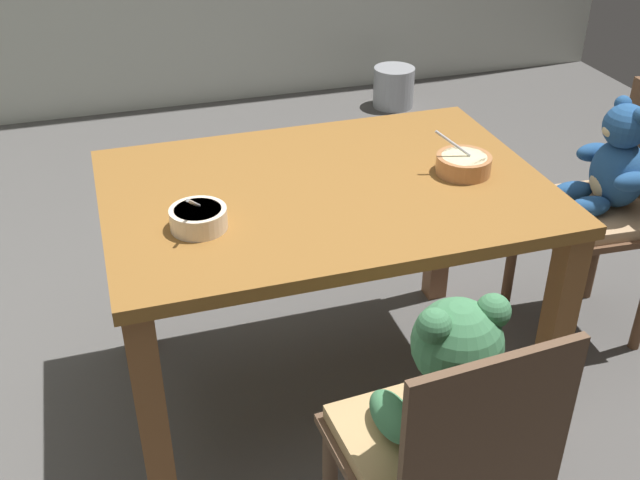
{
  "coord_description": "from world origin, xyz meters",
  "views": [
    {
      "loc": [
        -0.55,
        -1.72,
        1.65
      ],
      "look_at": [
        0.0,
        0.05,
        0.51
      ],
      "focal_mm": 42.93,
      "sensor_mm": 36.0,
      "label": 1
    }
  ],
  "objects_px": {
    "teddy_chair_near_front": "(444,424)",
    "teddy_chair_near_right": "(607,190)",
    "dining_table": "(325,223)",
    "porridge_bowl_cream_near_left": "(198,218)",
    "metal_pail": "(394,87)",
    "porridge_bowl_terracotta_near_right": "(463,164)"
  },
  "relations": [
    {
      "from": "teddy_chair_near_right",
      "to": "porridge_bowl_cream_near_left",
      "type": "xyz_separation_m",
      "value": [
        -1.3,
        -0.16,
        0.21
      ]
    },
    {
      "from": "dining_table",
      "to": "teddy_chair_near_right",
      "type": "height_order",
      "value": "teddy_chair_near_right"
    },
    {
      "from": "porridge_bowl_terracotta_near_right",
      "to": "porridge_bowl_cream_near_left",
      "type": "bearing_deg",
      "value": -173.76
    },
    {
      "from": "porridge_bowl_terracotta_near_right",
      "to": "dining_table",
      "type": "bearing_deg",
      "value": 174.15
    },
    {
      "from": "teddy_chair_near_right",
      "to": "porridge_bowl_cream_near_left",
      "type": "relative_size",
      "value": 5.8
    },
    {
      "from": "teddy_chair_near_front",
      "to": "dining_table",
      "type": "bearing_deg",
      "value": -3.99
    },
    {
      "from": "porridge_bowl_cream_near_left",
      "to": "metal_pail",
      "type": "xyz_separation_m",
      "value": [
        1.45,
        2.27,
        -0.63
      ]
    },
    {
      "from": "metal_pail",
      "to": "porridge_bowl_terracotta_near_right",
      "type": "bearing_deg",
      "value": -108.02
    },
    {
      "from": "teddy_chair_near_front",
      "to": "porridge_bowl_terracotta_near_right",
      "type": "distance_m",
      "value": 0.84
    },
    {
      "from": "teddy_chair_near_front",
      "to": "porridge_bowl_cream_near_left",
      "type": "xyz_separation_m",
      "value": [
        -0.36,
        0.64,
        0.17
      ]
    },
    {
      "from": "dining_table",
      "to": "metal_pail",
      "type": "distance_m",
      "value": 2.46
    },
    {
      "from": "porridge_bowl_cream_near_left",
      "to": "metal_pail",
      "type": "distance_m",
      "value": 2.77
    },
    {
      "from": "teddy_chair_near_front",
      "to": "porridge_bowl_terracotta_near_right",
      "type": "height_order",
      "value": "teddy_chair_near_front"
    },
    {
      "from": "teddy_chair_near_front",
      "to": "porridge_bowl_cream_near_left",
      "type": "relative_size",
      "value": 6.08
    },
    {
      "from": "dining_table",
      "to": "porridge_bowl_cream_near_left",
      "type": "xyz_separation_m",
      "value": [
        -0.36,
        -0.12,
        0.14
      ]
    },
    {
      "from": "dining_table",
      "to": "metal_pail",
      "type": "bearing_deg",
      "value": 63.01
    },
    {
      "from": "teddy_chair_near_right",
      "to": "porridge_bowl_terracotta_near_right",
      "type": "height_order",
      "value": "porridge_bowl_terracotta_near_right"
    },
    {
      "from": "porridge_bowl_cream_near_left",
      "to": "metal_pail",
      "type": "height_order",
      "value": "porridge_bowl_cream_near_left"
    },
    {
      "from": "teddy_chair_near_front",
      "to": "teddy_chair_near_right",
      "type": "height_order",
      "value": "teddy_chair_near_front"
    },
    {
      "from": "teddy_chair_near_front",
      "to": "teddy_chair_near_right",
      "type": "bearing_deg",
      "value": -53.58
    },
    {
      "from": "teddy_chair_near_front",
      "to": "metal_pail",
      "type": "bearing_deg",
      "value": -24.61
    },
    {
      "from": "dining_table",
      "to": "teddy_chair_near_right",
      "type": "bearing_deg",
      "value": 2.31
    }
  ]
}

